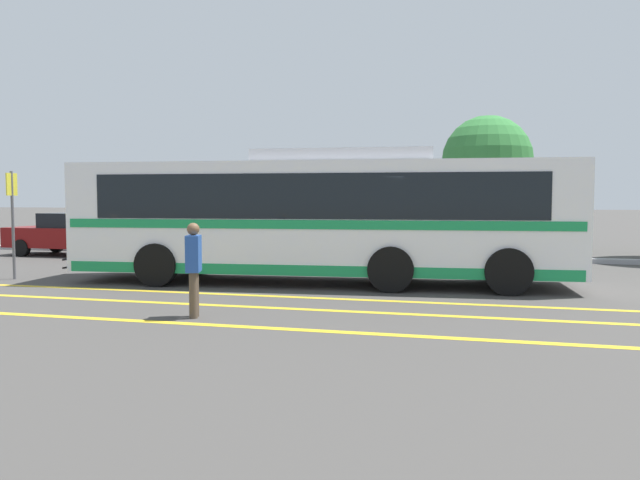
# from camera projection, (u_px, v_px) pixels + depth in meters

# --- Properties ---
(ground_plane) EXTENTS (220.00, 220.00, 0.00)m
(ground_plane) POSITION_uv_depth(u_px,v_px,m) (357.00, 284.00, 14.85)
(ground_plane) COLOR #423F3D
(lane_strip_0) EXTENTS (31.69, 0.20, 0.01)m
(lane_strip_0) POSITION_uv_depth(u_px,v_px,m) (293.00, 297.00, 12.81)
(lane_strip_0) COLOR gold
(lane_strip_0) RESTS_ON ground_plane
(lane_strip_1) EXTENTS (31.69, 0.20, 0.01)m
(lane_strip_1) POSITION_uv_depth(u_px,v_px,m) (272.00, 308.00, 11.54)
(lane_strip_1) COLOR gold
(lane_strip_1) RESTS_ON ground_plane
(lane_strip_2) EXTENTS (31.69, 0.20, 0.01)m
(lane_strip_2) POSITION_uv_depth(u_px,v_px,m) (237.00, 326.00, 9.87)
(lane_strip_2) COLOR gold
(lane_strip_2) RESTS_ON ground_plane
(curb_strip) EXTENTS (39.69, 0.36, 0.15)m
(curb_strip) POSITION_uv_depth(u_px,v_px,m) (369.00, 256.00, 21.33)
(curb_strip) COLOR #99999E
(curb_strip) RESTS_ON ground_plane
(transit_bus) EXTENTS (12.15, 3.46, 3.14)m
(transit_bus) POSITION_uv_depth(u_px,v_px,m) (321.00, 215.00, 14.83)
(transit_bus) COLOR white
(transit_bus) RESTS_ON ground_plane
(parked_car_0) EXTENTS (4.56, 2.08, 1.52)m
(parked_car_0) POSITION_uv_depth(u_px,v_px,m) (72.00, 234.00, 22.28)
(parked_car_0) COLOR maroon
(parked_car_0) RESTS_ON ground_plane
(parked_car_1) EXTENTS (4.34, 2.13, 1.44)m
(parked_car_1) POSITION_uv_depth(u_px,v_px,m) (243.00, 238.00, 20.87)
(parked_car_1) COLOR maroon
(parked_car_1) RESTS_ON ground_plane
(parked_car_2) EXTENTS (4.73, 2.21, 1.29)m
(parked_car_2) POSITION_uv_depth(u_px,v_px,m) (416.00, 243.00, 19.13)
(parked_car_2) COLOR silver
(parked_car_2) RESTS_ON ground_plane
(pedestrian_1) EXTENTS (0.33, 0.47, 1.62)m
(pedestrian_1) POSITION_uv_depth(u_px,v_px,m) (194.00, 264.00, 10.57)
(pedestrian_1) COLOR brown
(pedestrian_1) RESTS_ON ground_plane
(bus_stop_sign) EXTENTS (0.07, 0.40, 2.71)m
(bus_stop_sign) POSITION_uv_depth(u_px,v_px,m) (12.00, 212.00, 15.59)
(bus_stop_sign) COLOR #59595E
(bus_stop_sign) RESTS_ON ground_plane
(tree_1) EXTENTS (3.50, 3.50, 5.27)m
(tree_1) POSITION_uv_depth(u_px,v_px,m) (487.00, 161.00, 24.38)
(tree_1) COLOR #513823
(tree_1) RESTS_ON ground_plane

